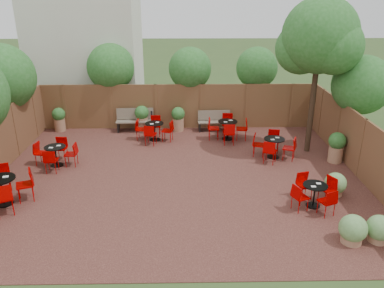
{
  "coord_description": "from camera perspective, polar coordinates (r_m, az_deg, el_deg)",
  "views": [
    {
      "loc": [
        0.25,
        -11.6,
        5.79
      ],
      "look_at": [
        0.49,
        0.5,
        1.0
      ],
      "focal_mm": 36.45,
      "sensor_mm": 36.0,
      "label": 1
    }
  ],
  "objects": [
    {
      "name": "fence_right",
      "position": [
        13.8,
        23.57,
        -0.6
      ],
      "size": [
        0.08,
        10.0,
        2.0
      ],
      "primitive_type": "cube",
      "color": "brown",
      "rests_on": "ground"
    },
    {
      "name": "planters",
      "position": [
        16.16,
        -2.16,
        2.88
      ],
      "size": [
        11.47,
        4.17,
        1.11
      ],
      "color": "#96674B",
      "rests_on": "courtyard_paving"
    },
    {
      "name": "low_shrubs",
      "position": [
        11.18,
        22.61,
        -9.3
      ],
      "size": [
        1.33,
        3.06,
        0.74
      ],
      "color": "#96674B",
      "rests_on": "courtyard_paving"
    },
    {
      "name": "park_bench_left",
      "position": [
        17.2,
        -8.35,
        3.55
      ],
      "size": [
        1.62,
        0.57,
        0.99
      ],
      "rotation": [
        0.0,
        0.0,
        0.04
      ],
      "color": "brown",
      "rests_on": "courtyard_paving"
    },
    {
      "name": "neighbour_building",
      "position": [
        20.24,
        -15.29,
        15.81
      ],
      "size": [
        5.0,
        4.0,
        8.0
      ],
      "primitive_type": "cube",
      "color": "beige",
      "rests_on": "ground"
    },
    {
      "name": "fence_back",
      "position": [
        17.28,
        -1.93,
        5.49
      ],
      "size": [
        12.0,
        0.08,
        2.0
      ],
      "primitive_type": "cube",
      "color": "brown",
      "rests_on": "ground"
    },
    {
      "name": "ground",
      "position": [
        12.97,
        -2.12,
        -4.94
      ],
      "size": [
        80.0,
        80.0,
        0.0
      ],
      "primitive_type": "plane",
      "color": "#354F23",
      "rests_on": "ground"
    },
    {
      "name": "bistro_tables",
      "position": [
        13.7,
        -4.04,
        -1.36
      ],
      "size": [
        10.48,
        6.95,
        0.95
      ],
      "color": "black",
      "rests_on": "courtyard_paving"
    },
    {
      "name": "overhang_foliage",
      "position": [
        14.65,
        -13.98,
        8.76
      ],
      "size": [
        15.54,
        10.17,
        2.76
      ],
      "color": "#235E1E",
      "rests_on": "ground"
    },
    {
      "name": "park_bench_right",
      "position": [
        17.12,
        3.26,
        3.46
      ],
      "size": [
        1.44,
        0.53,
        0.88
      ],
      "rotation": [
        0.0,
        0.0,
        0.05
      ],
      "color": "brown",
      "rests_on": "courtyard_paving"
    },
    {
      "name": "courtyard_tree",
      "position": [
        14.65,
        18.15,
        14.17
      ],
      "size": [
        2.79,
        2.69,
        5.64
      ],
      "rotation": [
        0.0,
        0.0,
        0.18
      ],
      "color": "black",
      "rests_on": "courtyard_paving"
    },
    {
      "name": "courtyard_paving",
      "position": [
        12.96,
        -2.12,
        -4.9
      ],
      "size": [
        12.0,
        10.0,
        0.02
      ],
      "primitive_type": "cube",
      "color": "#3D1D19",
      "rests_on": "ground"
    }
  ]
}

